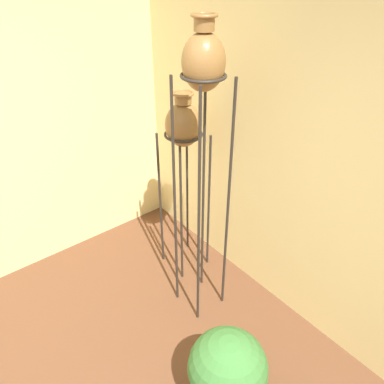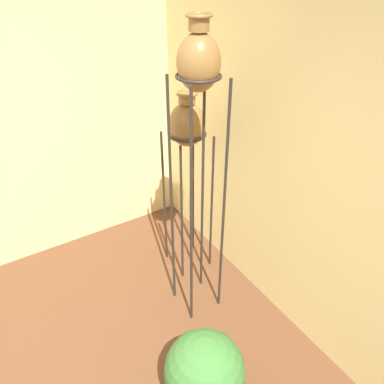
# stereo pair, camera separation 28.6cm
# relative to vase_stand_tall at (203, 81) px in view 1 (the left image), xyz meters

# --- Properties ---
(wall_right) EXTENTS (0.06, 8.31, 2.70)m
(wall_right) POSITION_rel_vase_stand_tall_xyz_m (0.55, -0.84, -0.50)
(wall_right) COLOR beige
(wall_right) RESTS_ON ground_plane
(vase_stand_tall) EXTENTS (0.29, 0.29, 2.21)m
(vase_stand_tall) POSITION_rel_vase_stand_tall_xyz_m (0.00, 0.00, 0.00)
(vase_stand_tall) COLOR #28231E
(vase_stand_tall) RESTS_ON ground_plane
(vase_stand_medium) EXTENTS (0.32, 0.32, 1.63)m
(vase_stand_medium) POSITION_rel_vase_stand_tall_xyz_m (0.19, 0.45, -0.51)
(vase_stand_medium) COLOR #28231E
(vase_stand_medium) RESTS_ON ground_plane
(potted_plant) EXTENTS (0.47, 0.47, 0.66)m
(potted_plant) POSITION_rel_vase_stand_tall_xyz_m (-0.45, -0.79, -1.49)
(potted_plant) COLOR brown
(potted_plant) RESTS_ON ground_plane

